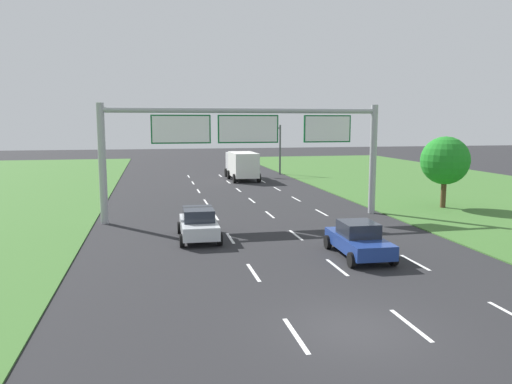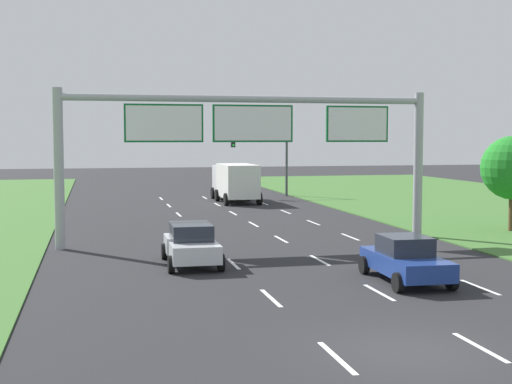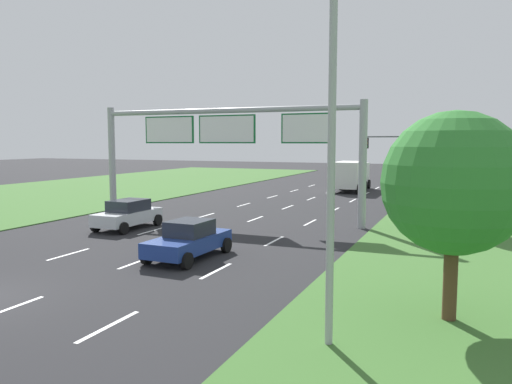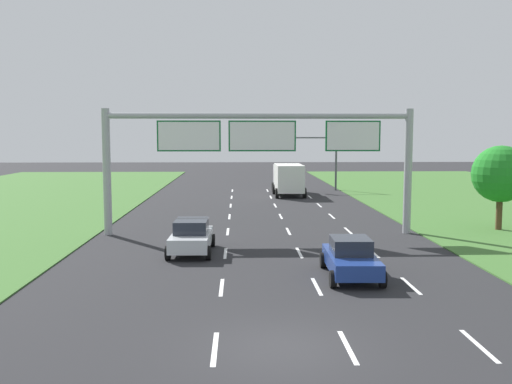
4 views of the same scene
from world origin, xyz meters
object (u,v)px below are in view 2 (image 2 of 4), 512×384
at_px(traffic_light_mast, 264,149).
at_px(car_near_red, 191,244).
at_px(box_truck, 235,181).
at_px(car_lead_silver, 405,259).
at_px(sign_gantry, 251,135).

bearing_deg(traffic_light_mast, car_near_red, -108.53).
bearing_deg(car_near_red, box_truck, 76.16).
bearing_deg(box_truck, car_lead_silver, -90.68).
height_order(car_lead_silver, sign_gantry, sign_gantry).
height_order(car_near_red, sign_gantry, sign_gantry).
height_order(car_near_red, box_truck, box_truck).
distance_m(box_truck, sign_gantry, 21.18).
bearing_deg(car_lead_silver, traffic_light_mast, 86.22).
relative_size(car_near_red, sign_gantry, 0.24).
xyz_separation_m(car_lead_silver, traffic_light_mast, (3.37, 34.59, 3.11)).
height_order(sign_gantry, traffic_light_mast, sign_gantry).
relative_size(car_lead_silver, sign_gantry, 0.25).
distance_m(car_lead_silver, sign_gantry, 11.14).
distance_m(car_near_red, car_lead_silver, 8.16).
bearing_deg(traffic_light_mast, car_lead_silver, -95.57).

